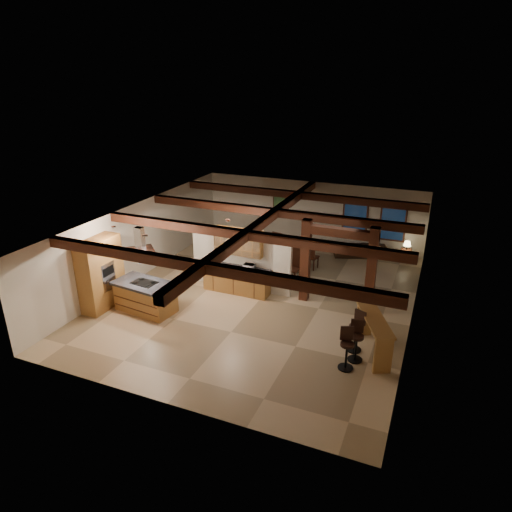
{
  "coord_description": "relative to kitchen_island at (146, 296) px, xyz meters",
  "views": [
    {
      "loc": [
        5.33,
        -13.3,
        7.33
      ],
      "look_at": [
        -0.42,
        0.5,
        1.33
      ],
      "focal_mm": 32.0,
      "sensor_mm": 36.0,
      "label": 1
    }
  ],
  "objects": [
    {
      "name": "framed_art",
      "position": [
        1.69,
        8.24,
        1.19
      ],
      "size": [
        0.65,
        0.05,
        0.85
      ],
      "color": "#381C0E",
      "rests_on": "room_walls"
    },
    {
      "name": "room_walls",
      "position": [
        3.19,
        2.31,
        1.27
      ],
      "size": [
        12.0,
        12.0,
        12.0
      ],
      "color": "beige",
      "rests_on": "ground"
    },
    {
      "name": "sofa",
      "position": [
        5.6,
        7.68,
        -0.19
      ],
      "size": [
        2.38,
        1.59,
        0.65
      ],
      "primitive_type": "imported",
      "rotation": [
        0.0,
        0.0,
        3.5
      ],
      "color": "black",
      "rests_on": "ground"
    },
    {
      "name": "pantry_cabinet",
      "position": [
        -1.48,
        -0.29,
        0.69
      ],
      "size": [
        0.67,
        1.6,
        2.4
      ],
      "color": "olive",
      "rests_on": "ground"
    },
    {
      "name": "recessed_cans",
      "position": [
        0.65,
        0.37,
        2.36
      ],
      "size": [
        3.16,
        2.46,
        0.03
      ],
      "color": "silver",
      "rests_on": "room_walls"
    },
    {
      "name": "dining_table",
      "position": [
        3.18,
        4.93,
        -0.21
      ],
      "size": [
        1.95,
        1.54,
        0.6
      ],
      "primitive_type": "imported",
      "rotation": [
        0.0,
        0.0,
        0.39
      ],
      "color": "#391E0E",
      "rests_on": "ground"
    },
    {
      "name": "table_lamp",
      "position": [
        7.5,
        7.77,
        0.26
      ],
      "size": [
        0.3,
        0.3,
        0.36
      ],
      "color": "black",
      "rests_on": "side_table"
    },
    {
      "name": "dining_chairs",
      "position": [
        3.18,
        4.93,
        0.14
      ],
      "size": [
        2.33,
        2.33,
        1.29
      ],
      "color": "#381C0E",
      "rests_on": "ground"
    },
    {
      "name": "ground",
      "position": [
        3.19,
        2.31,
        -0.51
      ],
      "size": [
        12.0,
        12.0,
        0.0
      ],
      "primitive_type": "plane",
      "color": "#CAB087",
      "rests_on": "ground"
    },
    {
      "name": "ceiling_beams",
      "position": [
        3.19,
        2.31,
        2.25
      ],
      "size": [
        10.0,
        12.0,
        0.28
      ],
      "color": "#381C0E",
      "rests_on": "room_walls"
    },
    {
      "name": "back_windows",
      "position": [
        5.99,
        8.24,
        0.99
      ],
      "size": [
        2.7,
        0.07,
        1.7
      ],
      "color": "#381C0E",
      "rests_on": "room_walls"
    },
    {
      "name": "bar_stool_a",
      "position": [
        6.95,
        -0.14,
        0.09
      ],
      "size": [
        0.42,
        0.44,
        1.18
      ],
      "color": "black",
      "rests_on": "ground"
    },
    {
      "name": "partition_wall",
      "position": [
        2.19,
        2.81,
        0.59
      ],
      "size": [
        3.8,
        0.18,
        2.2
      ],
      "primitive_type": "cube",
      "color": "beige",
      "rests_on": "ground"
    },
    {
      "name": "bar_counter",
      "position": [
        7.32,
        0.37,
        0.23
      ],
      "size": [
        1.35,
        2.12,
        1.1
      ],
      "color": "olive",
      "rests_on": "ground"
    },
    {
      "name": "kitchen_island",
      "position": [
        0.0,
        0.0,
        0.0
      ],
      "size": [
        2.17,
        1.33,
        1.02
      ],
      "color": "olive",
      "rests_on": "ground"
    },
    {
      "name": "bar_stool_c",
      "position": [
        6.86,
        0.33,
        0.1
      ],
      "size": [
        0.45,
        0.47,
        1.21
      ],
      "color": "black",
      "rests_on": "ground"
    },
    {
      "name": "microwave",
      "position": [
        2.67,
        2.42,
        0.53
      ],
      "size": [
        0.39,
        0.27,
        0.22
      ],
      "primitive_type": "imported",
      "rotation": [
        0.0,
        0.0,
        3.12
      ],
      "color": "silver",
      "rests_on": "back_counter"
    },
    {
      "name": "range_hood",
      "position": [
        0.0,
        0.0,
        1.27
      ],
      "size": [
        1.1,
        1.1,
        1.4
      ],
      "color": "silver",
      "rests_on": "room_walls"
    },
    {
      "name": "timber_posts",
      "position": [
        5.69,
        2.81,
        1.25
      ],
      "size": [
        2.5,
        0.3,
        2.9
      ],
      "color": "#381C0E",
      "rests_on": "ground"
    },
    {
      "name": "side_table",
      "position": [
        7.5,
        7.77,
        -0.25
      ],
      "size": [
        0.47,
        0.47,
        0.52
      ],
      "primitive_type": "cube",
      "rotation": [
        0.0,
        0.0,
        0.12
      ],
      "color": "#381C0E",
      "rests_on": "ground"
    },
    {
      "name": "back_counter",
      "position": [
        2.19,
        2.42,
        -0.04
      ],
      "size": [
        2.5,
        0.66,
        0.94
      ],
      "color": "olive",
      "rests_on": "ground"
    },
    {
      "name": "upper_display_cabinet",
      "position": [
        2.19,
        2.62,
        1.34
      ],
      "size": [
        1.8,
        0.36,
        0.95
      ],
      "color": "olive",
      "rests_on": "partition_wall"
    },
    {
      "name": "bar_stool_b",
      "position": [
        6.79,
        -0.62,
        0.09
      ],
      "size": [
        0.44,
        0.45,
        1.18
      ],
      "color": "black",
      "rests_on": "ground"
    }
  ]
}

